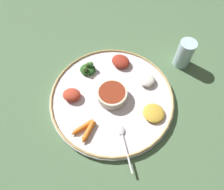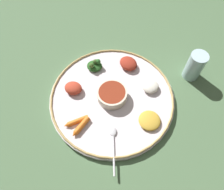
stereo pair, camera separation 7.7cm
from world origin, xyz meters
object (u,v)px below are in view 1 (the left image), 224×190
spoon (124,141)px  carrot_near_spoon (83,127)px  center_bowl (112,94)px  carrot_outer (88,132)px  greens_pile (88,69)px  drinking_glass (184,55)px

spoon → carrot_near_spoon: size_ratio=2.08×
center_bowl → carrot_outer: size_ratio=1.31×
center_bowl → spoon: (0.16, 0.07, -0.02)m
greens_pile → carrot_outer: greens_pile is taller
spoon → greens_pile: 0.31m
carrot_near_spoon → greens_pile: bearing=-170.5°
carrot_near_spoon → drinking_glass: size_ratio=0.62×
center_bowl → carrot_near_spoon: size_ratio=1.49×
center_bowl → carrot_outer: (0.15, -0.05, -0.01)m
spoon → greens_pile: (-0.26, -0.18, 0.01)m
carrot_outer → drinking_glass: bearing=141.2°
drinking_glass → greens_pile: bearing=-71.3°
drinking_glass → carrot_outer: bearing=-38.8°
carrot_near_spoon → carrot_outer: bearing=62.1°
center_bowl → carrot_near_spoon: center_bowl is taller
center_bowl → drinking_glass: drinking_glass is taller
spoon → center_bowl: bearing=-156.2°
center_bowl → drinking_glass: bearing=131.9°
greens_pile → carrot_near_spoon: 0.24m
carrot_outer → drinking_glass: size_ratio=0.70×
center_bowl → greens_pile: greens_pile is taller
drinking_glass → spoon: bearing=-25.2°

